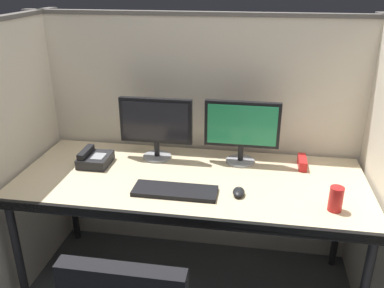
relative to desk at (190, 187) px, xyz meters
name	(u,v)px	position (x,y,z in m)	size (l,w,h in m)	color
cubicle_partition_rear	(202,139)	(0.00, 0.46, 0.10)	(2.21, 0.06, 1.57)	beige
cubicle_partition_left	(12,165)	(-0.99, -0.09, 0.10)	(0.06, 1.41, 1.57)	beige
desk	(190,187)	(0.00, 0.00, 0.00)	(1.90, 0.80, 0.74)	beige
monitor_left	(156,124)	(-0.24, 0.24, 0.27)	(0.43, 0.17, 0.37)	gray
monitor_right	(242,128)	(0.26, 0.26, 0.27)	(0.43, 0.17, 0.37)	gray
keyboard_main	(175,191)	(-0.05, -0.16, 0.06)	(0.43, 0.15, 0.02)	black
computer_mouse	(239,192)	(0.27, -0.13, 0.07)	(0.06, 0.10, 0.04)	black
desk_phone	(94,159)	(-0.58, 0.09, 0.08)	(0.17, 0.19, 0.09)	black
soda_can	(336,199)	(0.73, -0.20, 0.11)	(0.07, 0.07, 0.12)	red
red_stapler	(302,162)	(0.61, 0.25, 0.08)	(0.04, 0.15, 0.06)	red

